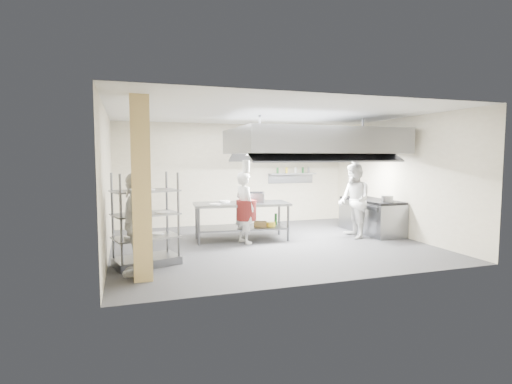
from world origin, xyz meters
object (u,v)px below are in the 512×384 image
object	(u,v)px
pass_rack	(146,219)
griddle	(255,197)
stockpot	(389,199)
cooking_range	(371,217)
island	(241,221)
chef_head	(245,208)
chef_plating	(135,224)
chef_line	(354,201)

from	to	relation	value
pass_rack	griddle	world-z (taller)	pass_rack
griddle	stockpot	world-z (taller)	griddle
cooking_range	griddle	xyz separation A→B (m)	(-3.19, 0.23, 0.60)
pass_rack	island	bearing A→B (deg)	19.62
chef_head	cooking_range	bearing A→B (deg)	-103.52
island	griddle	xyz separation A→B (m)	(0.36, 0.05, 0.57)
chef_plating	pass_rack	bearing A→B (deg)	169.47
cooking_range	chef_line	xyz separation A→B (m)	(-0.81, -0.46, 0.51)
pass_rack	griddle	xyz separation A→B (m)	(2.69, 1.71, 0.16)
cooking_range	chef_plating	distance (m)	6.43
island	chef_line	distance (m)	2.85
island	cooking_range	size ratio (longest dim) A/B	1.15
chef_head	chef_plating	world-z (taller)	chef_plating
chef_head	chef_line	distance (m)	2.79
chef_head	griddle	xyz separation A→B (m)	(0.40, 0.45, 0.18)
island	pass_rack	bearing A→B (deg)	-138.87
pass_rack	chef_head	world-z (taller)	pass_rack
pass_rack	chef_line	bearing A→B (deg)	-4.55
chef_plating	chef_line	bearing A→B (deg)	115.70
pass_rack	stockpot	bearing A→B (deg)	-8.75
griddle	island	bearing A→B (deg)	-149.61
pass_rack	chef_plating	size ratio (longest dim) A/B	0.99
stockpot	pass_rack	bearing A→B (deg)	-172.89
chef_head	stockpot	xyz separation A→B (m)	(3.58, -0.53, 0.14)
island	cooking_range	distance (m)	3.56
island	chef_plating	distance (m)	3.39
cooking_range	chef_plating	size ratio (longest dim) A/B	1.14
chef_plating	stockpot	bearing A→B (deg)	111.08
cooking_range	griddle	size ratio (longest dim) A/B	4.30
chef_line	griddle	distance (m)	2.48
cooking_range	stockpot	size ratio (longest dim) A/B	8.80
island	chef_head	distance (m)	0.55
chef_line	chef_plating	world-z (taller)	chef_line
island	cooking_range	bearing A→B (deg)	2.66
pass_rack	stockpot	distance (m)	5.92
cooking_range	chef_head	bearing A→B (deg)	-176.63
chef_head	pass_rack	bearing A→B (deg)	101.98
chef_line	griddle	bearing A→B (deg)	-97.13
chef_plating	griddle	size ratio (longest dim) A/B	3.77
island	chef_line	world-z (taller)	chef_line
chef_head	chef_line	size ratio (longest dim) A/B	0.90
cooking_range	chef_head	distance (m)	3.62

